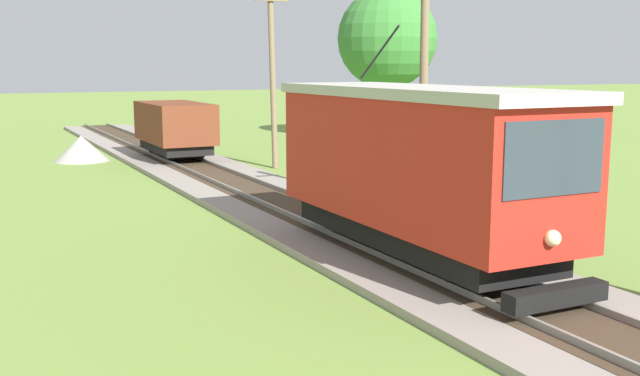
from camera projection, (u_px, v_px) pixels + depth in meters
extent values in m
cube|color=red|center=(416.00, 159.00, 15.68)|extent=(2.50, 8.00, 2.60)
cube|color=#B2ADA3|center=(418.00, 92.00, 15.45)|extent=(2.60, 8.32, 0.22)
cube|color=black|center=(415.00, 232.00, 15.94)|extent=(2.10, 7.04, 0.44)
cube|color=#2D3842|center=(555.00, 158.00, 12.05)|extent=(2.10, 0.03, 1.25)
cube|color=#2D3842|center=(466.00, 139.00, 16.17)|extent=(0.02, 6.72, 1.04)
sphere|color=#F4EAB2|center=(553.00, 238.00, 12.23)|extent=(0.28, 0.28, 0.28)
cylinder|color=black|center=(379.00, 53.00, 16.73)|extent=(0.05, 1.67, 1.19)
cube|color=black|center=(556.00, 296.00, 12.26)|extent=(2.00, 0.36, 0.32)
cylinder|color=black|center=(481.00, 256.00, 13.96)|extent=(1.54, 0.80, 0.80)
cylinder|color=black|center=(363.00, 214.00, 17.92)|extent=(1.54, 0.80, 0.80)
cube|color=brown|center=(175.00, 122.00, 32.66)|extent=(2.40, 5.20, 1.70)
cube|color=black|center=(175.00, 147.00, 32.84)|extent=(2.02, 4.78, 0.38)
cylinder|color=black|center=(185.00, 150.00, 31.45)|extent=(1.54, 0.76, 0.76)
cylinder|color=black|center=(166.00, 143.00, 34.22)|extent=(1.54, 0.76, 0.76)
cylinder|color=#7A664C|center=(423.00, 93.00, 20.96)|extent=(0.24, 0.29, 6.95)
cylinder|color=#7A664C|center=(273.00, 74.00, 30.66)|extent=(0.24, 0.65, 7.81)
cube|color=#7A664C|center=(272.00, 0.00, 30.17)|extent=(1.40, 0.10, 0.10)
cone|color=#9E998E|center=(82.00, 148.00, 33.27)|extent=(2.43, 2.43, 1.15)
cylinder|color=#4C3823|center=(386.00, 108.00, 43.36)|extent=(0.32, 0.32, 3.62)
sphere|color=#387A33|center=(387.00, 38.00, 42.71)|extent=(5.74, 5.74, 5.74)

